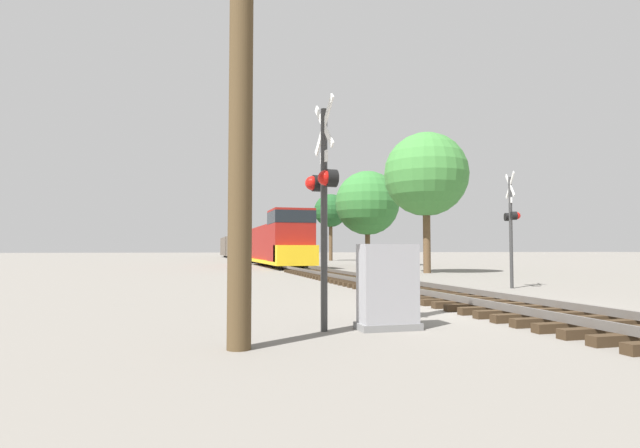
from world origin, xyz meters
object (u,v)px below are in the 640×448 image
at_px(freight_train, 247,246).
at_px(tree_far_right, 426,175).
at_px(crossing_signal_far, 511,221).
at_px(relay_cabinet, 388,287).
at_px(tree_deep_background, 331,211).
at_px(crossing_signal_near, 323,193).
at_px(utility_pole, 241,64).
at_px(tree_mid_background, 367,203).

bearing_deg(freight_train, tree_far_right, -79.37).
distance_m(crossing_signal_far, relay_cabinet, 10.99).
distance_m(freight_train, tree_deep_background, 11.34).
bearing_deg(crossing_signal_near, tree_far_right, 144.09).
bearing_deg(utility_pole, tree_deep_background, 72.70).
bearing_deg(crossing_signal_far, crossing_signal_near, 146.31).
xyz_separation_m(tree_far_right, tree_deep_background, (3.20, 31.94, 0.27)).
xyz_separation_m(relay_cabinet, utility_pole, (-2.70, -1.10, 3.36)).
bearing_deg(relay_cabinet, freight_train, 86.28).
bearing_deg(tree_deep_background, tree_far_right, -95.73).
distance_m(relay_cabinet, utility_pole, 4.45).
distance_m(freight_train, utility_pole, 55.68).
height_order(relay_cabinet, tree_mid_background, tree_mid_background).
xyz_separation_m(freight_train, tree_mid_background, (7.67, -22.65, 3.50)).
bearing_deg(utility_pole, relay_cabinet, 22.14).
bearing_deg(tree_far_right, tree_deep_background, 84.27).
bearing_deg(tree_mid_background, crossing_signal_near, -111.47).
distance_m(crossing_signal_far, utility_pole, 13.73).
bearing_deg(tree_deep_background, crossing_signal_near, -106.08).
bearing_deg(tree_deep_background, freight_train, 160.05).
bearing_deg(utility_pole, crossing_signal_far, 38.87).
bearing_deg(tree_far_right, tree_mid_background, 85.52).
xyz_separation_m(freight_train, crossing_signal_far, (4.38, -46.73, 0.62)).
xyz_separation_m(freight_train, tree_deep_background, (9.87, -3.58, 4.29)).
distance_m(crossing_signal_near, tree_far_right, 22.04).
distance_m(crossing_signal_near, crossing_signal_far, 11.68).
bearing_deg(crossing_signal_far, freight_train, 22.59).
relative_size(crossing_signal_near, tree_deep_background, 0.49).
height_order(crossing_signal_far, tree_far_right, tree_far_right).
bearing_deg(tree_mid_background, tree_deep_background, 83.44).
distance_m(utility_pole, tree_deep_background, 54.18).
bearing_deg(tree_far_right, freight_train, 100.63).
distance_m(freight_train, relay_cabinet, 54.31).
bearing_deg(crossing_signal_far, utility_pole, 146.11).
distance_m(utility_pole, tree_far_right, 23.66).
height_order(utility_pole, tree_mid_background, tree_mid_background).
distance_m(utility_pole, tree_mid_background, 35.49).
bearing_deg(utility_pole, crossing_signal_near, 37.68).
bearing_deg(crossing_signal_near, utility_pole, -56.78).
bearing_deg(utility_pole, freight_train, 83.57).
bearing_deg(tree_far_right, crossing_signal_near, -121.45).
xyz_separation_m(freight_train, tree_far_right, (6.66, -35.52, 4.03)).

